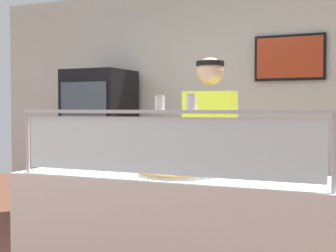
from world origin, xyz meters
The scene contains 9 objects.
shop_rear_unit centered at (1.06, 2.52, 1.36)m, with size 6.50×0.13×2.70m.
serving_counter centered at (1.05, 0.34, 0.47)m, with size 2.10×0.68×0.95m, color silver.
sneeze_guard centered at (1.05, 0.06, 1.22)m, with size 1.93×0.06×0.41m.
pizza_tray centered at (1.06, 0.35, 0.97)m, with size 0.52×0.52×0.04m.
pizza_server centered at (1.10, 0.33, 0.99)m, with size 0.07×0.28×0.01m, color #ADAFB7.
parmesan_shaker centered at (1.05, 0.06, 1.40)m, with size 0.06×0.06×0.09m.
pepper_flake_shaker centered at (1.25, 0.06, 1.40)m, with size 0.06×0.06×0.09m.
worker_figure centered at (1.04, 1.03, 1.01)m, with size 0.41×0.50×1.76m.
drink_fridge centered at (-0.60, 2.07, 0.90)m, with size 0.65×0.64×1.79m.
Camera 1 is at (2.19, -2.42, 1.37)m, focal length 50.85 mm.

